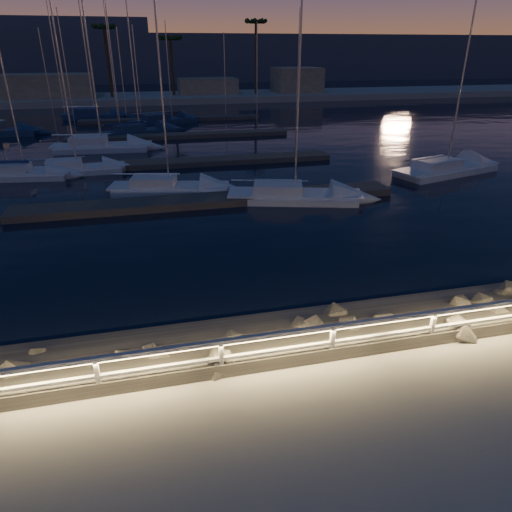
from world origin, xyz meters
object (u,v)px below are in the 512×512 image
object	(u,v)px
sailboat_a	(23,173)
sailboat_n	(163,120)
sailboat_c	(166,187)
sailboat_m	(93,115)
sailboat_f	(75,168)
sailboat_k	(137,131)
sailboat_d	(444,168)
sailboat_h	(291,194)
guard_rail	(294,339)
sailboat_j	(99,146)

from	to	relation	value
sailboat_a	sailboat_n	size ratio (longest dim) A/B	0.74
sailboat_c	sailboat_m	bearing A→B (deg)	114.37
sailboat_m	sailboat_n	size ratio (longest dim) A/B	0.97
sailboat_f	sailboat_k	world-z (taller)	sailboat_k
sailboat_a	sailboat_m	world-z (taller)	sailboat_m
sailboat_n	sailboat_c	bearing A→B (deg)	-116.83
sailboat_a	sailboat_d	distance (m)	29.67
sailboat_h	sailboat_n	distance (m)	32.38
sailboat_c	sailboat_d	size ratio (longest dim) A/B	0.85
sailboat_h	sailboat_k	size ratio (longest dim) A/B	0.97
sailboat_c	sailboat_f	bearing A→B (deg)	146.49
sailboat_d	sailboat_h	xyz separation A→B (m)	(-12.62, -3.52, -0.03)
guard_rail	sailboat_k	distance (m)	40.63
sailboat_c	sailboat_j	xyz separation A→B (m)	(-4.98, 14.27, 0.06)
sailboat_d	sailboat_j	xyz separation A→B (m)	(-24.70, 14.06, 0.04)
guard_rail	sailboat_h	world-z (taller)	sailboat_h
sailboat_d	sailboat_n	xyz separation A→B (m)	(-18.55, 28.31, 0.03)
sailboat_k	sailboat_n	size ratio (longest dim) A/B	0.96
sailboat_h	sailboat_m	bearing A→B (deg)	126.54
sailboat_f	sailboat_m	size ratio (longest dim) A/B	0.82
sailboat_h	sailboat_n	bearing A→B (deg)	116.71
guard_rail	sailboat_f	xyz separation A→B (m)	(-8.45, 25.18, -0.98)
sailboat_k	sailboat_m	world-z (taller)	sailboat_m
sailboat_c	guard_rail	bearing A→B (deg)	-70.16
sailboat_a	sailboat_f	size ratio (longest dim) A/B	0.93
sailboat_h	sailboat_j	xyz separation A→B (m)	(-12.09, 17.58, 0.06)
sailboat_j	sailboat_n	size ratio (longest dim) A/B	1.02
guard_rail	sailboat_k	bearing A→B (deg)	95.72
sailboat_d	sailboat_k	xyz separation A→B (m)	(-21.45, 21.44, -0.00)
sailboat_n	sailboat_k	bearing A→B (deg)	-137.34
sailboat_c	sailboat_d	bearing A→B (deg)	13.41
guard_rail	sailboat_c	xyz separation A→B (m)	(-2.32, 18.76, -0.97)
guard_rail	sailboat_a	distance (m)	27.15
sailboat_k	sailboat_a	bearing A→B (deg)	-136.40
sailboat_h	sailboat_f	bearing A→B (deg)	159.87
guard_rail	sailboat_a	world-z (taller)	sailboat_a
sailboat_c	sailboat_h	world-z (taller)	sailboat_h
sailboat_a	sailboat_k	distance (m)	17.73
sailboat_c	sailboat_f	distance (m)	8.87
sailboat_f	sailboat_d	bearing A→B (deg)	-16.93
sailboat_d	sailboat_h	bearing A→B (deg)	179.80
sailboat_h	sailboat_c	bearing A→B (deg)	171.22
sailboat_a	sailboat_k	world-z (taller)	sailboat_k
sailboat_h	sailboat_j	size ratio (longest dim) A/B	0.92
sailboat_c	sailboat_m	distance (m)	35.96
sailboat_f	sailboat_a	bearing A→B (deg)	-171.15
sailboat_f	sailboat_j	xyz separation A→B (m)	(1.15, 7.86, 0.07)
sailboat_a	sailboat_h	bearing A→B (deg)	-20.74
sailboat_j	sailboat_k	size ratio (longest dim) A/B	1.06
sailboat_d	sailboat_k	distance (m)	30.32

